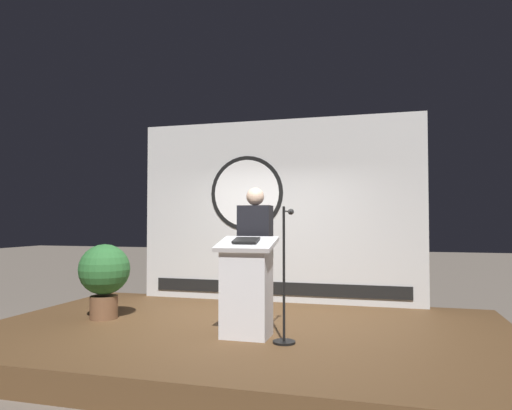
{
  "coord_description": "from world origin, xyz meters",
  "views": [
    {
      "loc": [
        1.64,
        -5.41,
        1.59
      ],
      "look_at": [
        0.17,
        -0.04,
        1.78
      ],
      "focal_mm": 32.38,
      "sensor_mm": 36.0,
      "label": 1
    }
  ],
  "objects_px": {
    "speaker_person": "(255,255)",
    "microphone_stand": "(285,294)",
    "podium": "(247,288)",
    "potted_plant": "(104,274)"
  },
  "relations": [
    {
      "from": "speaker_person",
      "to": "podium",
      "type": "bearing_deg",
      "value": -86.2
    },
    {
      "from": "podium",
      "to": "speaker_person",
      "type": "distance_m",
      "value": 0.58
    },
    {
      "from": "microphone_stand",
      "to": "speaker_person",
      "type": "bearing_deg",
      "value": 130.47
    },
    {
      "from": "microphone_stand",
      "to": "potted_plant",
      "type": "bearing_deg",
      "value": 168.48
    },
    {
      "from": "speaker_person",
      "to": "microphone_stand",
      "type": "bearing_deg",
      "value": -49.53
    },
    {
      "from": "potted_plant",
      "to": "speaker_person",
      "type": "bearing_deg",
      "value": 1.49
    },
    {
      "from": "potted_plant",
      "to": "podium",
      "type": "bearing_deg",
      "value": -11.48
    },
    {
      "from": "podium",
      "to": "potted_plant",
      "type": "height_order",
      "value": "podium"
    },
    {
      "from": "microphone_stand",
      "to": "podium",
      "type": "bearing_deg",
      "value": 168.31
    },
    {
      "from": "podium",
      "to": "speaker_person",
      "type": "height_order",
      "value": "speaker_person"
    }
  ]
}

